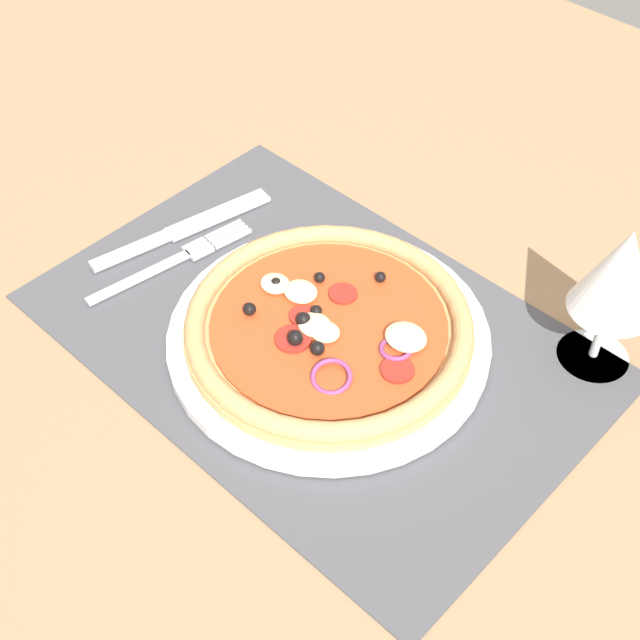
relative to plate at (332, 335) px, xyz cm
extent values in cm
cube|color=#9E7A56|center=(-1.52, -0.48, -2.18)|extent=(190.00, 140.00, 2.40)
cube|color=#4C4C51|center=(-1.52, -0.48, -0.78)|extent=(49.83, 33.40, 0.40)
cylinder|color=white|center=(0.00, 0.00, 0.00)|extent=(28.94, 28.94, 1.15)
cylinder|color=tan|center=(0.00, 0.00, 1.08)|extent=(25.76, 25.76, 1.00)
torus|color=tan|center=(0.00, 0.00, 1.94)|extent=(25.50, 25.50, 1.80)
cylinder|color=#C64C23|center=(0.00, 0.00, 1.73)|extent=(21.12, 21.12, 0.30)
ellipsoid|color=beige|center=(6.23, 2.57, 2.44)|extent=(3.78, 3.40, 1.13)
ellipsoid|color=beige|center=(-0.51, -1.75, 2.35)|extent=(3.13, 2.82, 0.94)
ellipsoid|color=beige|center=(-6.72, -0.59, 2.31)|extent=(2.86, 2.57, 0.86)
ellipsoid|color=beige|center=(0.65, -1.69, 2.29)|extent=(2.76, 2.48, 0.83)
ellipsoid|color=beige|center=(-4.27, 0.34, 2.36)|extent=(3.21, 2.89, 0.96)
sphere|color=black|center=(-1.61, -2.12, 2.55)|extent=(1.35, 1.35, 1.35)
sphere|color=black|center=(-0.24, 6.73, 2.39)|extent=(1.03, 1.03, 1.03)
sphere|color=black|center=(-0.52, -4.16, 2.57)|extent=(1.39, 1.39, 1.39)
sphere|color=black|center=(-4.27, 2.84, 2.38)|extent=(1.01, 1.01, 1.01)
sphere|color=black|center=(-1.46, -0.60, 2.41)|extent=(1.07, 1.07, 1.07)
sphere|color=black|center=(-5.93, -4.44, 2.48)|extent=(1.20, 1.20, 1.20)
sphere|color=black|center=(1.66, -3.67, 2.51)|extent=(1.26, 1.26, 1.26)
sphere|color=black|center=(-6.62, -0.70, 2.41)|extent=(1.06, 1.06, 1.06)
torus|color=#8E3D75|center=(4.44, -4.90, 2.13)|extent=(3.63, 3.56, 1.39)
torus|color=#8E3D75|center=(6.33, 1.20, 2.13)|extent=(3.01, 2.99, 0.74)
cylinder|color=#A3281E|center=(-1.97, 3.02, 2.03)|extent=(2.64, 2.64, 0.30)
cylinder|color=#A3281E|center=(-2.19, -1.46, 2.03)|extent=(2.55, 2.55, 0.30)
cylinder|color=#A3281E|center=(7.89, -0.65, 2.03)|extent=(2.92, 2.92, 0.30)
cylinder|color=#A3281E|center=(-0.91, -4.02, 2.03)|extent=(3.21, 3.21, 0.30)
cube|color=silver|center=(-18.84, -7.07, -0.36)|extent=(2.63, 11.16, 0.44)
cube|color=silver|center=(-17.78, -0.31, -0.36)|extent=(2.57, 2.83, 0.44)
cube|color=silver|center=(-16.35, 2.93, -0.36)|extent=(0.99, 4.32, 0.44)
cube|color=silver|center=(-16.95, 3.02, -0.36)|extent=(0.99, 4.32, 0.44)
cube|color=silver|center=(-17.54, 3.12, -0.36)|extent=(0.99, 4.32, 0.44)
cube|color=silver|center=(-18.13, 3.21, -0.36)|extent=(0.99, 4.32, 0.44)
cube|color=silver|center=(-22.35, -5.35, -0.27)|extent=(3.02, 8.49, 0.62)
cube|color=silver|center=(-20.26, 4.43, -0.36)|extent=(4.38, 11.76, 0.44)
cylinder|color=silver|center=(18.08, 14.72, -0.78)|extent=(6.40, 6.40, 0.40)
cylinder|color=silver|center=(18.08, 14.72, 2.42)|extent=(0.80, 0.80, 6.00)
cone|color=silver|center=(18.08, 14.72, 9.67)|extent=(7.20, 7.20, 8.50)
cone|color=#4C993D|center=(18.08, 14.72, 8.79)|extent=(5.23, 5.23, 5.94)
camera|label=1|loc=(36.49, -40.04, 59.64)|focal=50.31mm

